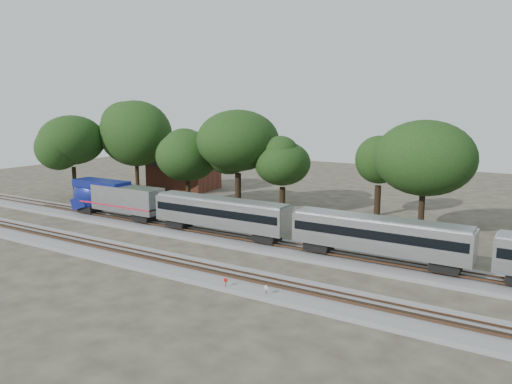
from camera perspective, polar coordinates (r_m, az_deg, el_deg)
ground at (r=48.65m, az=-5.68°, el=-7.44°), size 160.00×160.00×0.00m
track_far at (r=53.27m, az=-1.73°, el=-5.61°), size 160.00×5.00×0.73m
track_near at (r=45.65m, az=-8.77°, el=-8.43°), size 160.00×5.00×0.73m
switch_stand_red at (r=39.93m, az=-3.49°, el=-10.33°), size 0.34×0.06×1.08m
switch_stand_white at (r=38.33m, az=1.17°, el=-11.18°), size 0.34×0.13×1.10m
switch_lever at (r=40.68m, az=-1.92°, el=-10.73°), size 0.54×0.38×0.30m
brick_building at (r=87.28m, az=-8.24°, el=2.09°), size 11.54×8.67×5.22m
tree_0 at (r=82.35m, az=-20.29°, el=5.57°), size 9.19×9.19×12.95m
tree_1 at (r=80.76m, az=-13.61°, el=6.51°), size 10.15×10.15×14.31m
tree_2 at (r=71.67m, az=-7.85°, el=4.11°), size 7.42×7.42×10.46m
tree_3 at (r=67.50m, az=-2.09°, el=5.89°), size 9.85×9.85×13.89m
tree_4 at (r=65.43m, az=3.07°, el=3.26°), size 6.99×6.99×9.86m
tree_5 at (r=66.67m, az=13.90°, el=3.59°), size 7.55×7.55×10.65m
tree_6 at (r=56.50m, az=18.70°, el=3.67°), size 8.98×8.98×12.67m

